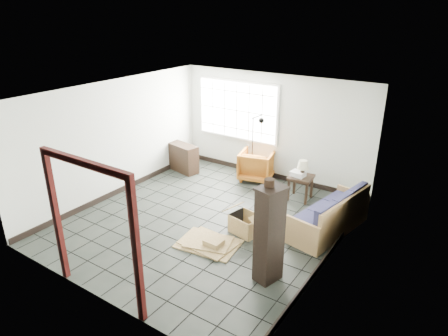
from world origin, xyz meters
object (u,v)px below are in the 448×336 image
Objects in this scene: tall_shelf at (269,234)px; side_table at (301,180)px; armchair at (257,164)px; futon_sofa at (332,218)px.

side_table is at bearing 119.42° from tall_shelf.
tall_shelf reaches higher than armchair.
futon_sofa is 2.05m from tall_shelf.
armchair is 1.47× the size of side_table.
armchair is 0.51× the size of tall_shelf.
armchair is 3.98m from tall_shelf.
side_table is 3.04m from tall_shelf.
futon_sofa reaches higher than armchair.
side_table is at bearing 148.32° from futon_sofa.
tall_shelf is (-0.33, -1.95, 0.52)m from futon_sofa.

